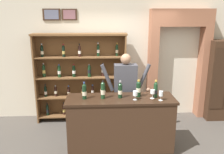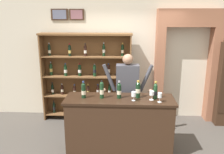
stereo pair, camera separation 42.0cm
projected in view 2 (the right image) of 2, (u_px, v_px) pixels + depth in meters
ground_plane at (122, 151)px, 4.33m from camera, size 14.00×14.00×0.02m
back_wall at (124, 51)px, 5.55m from camera, size 12.00×0.19×3.13m
wine_shelf at (87, 75)px, 5.43m from camera, size 2.05×0.33×2.01m
archway_doorway at (186, 58)px, 5.39m from camera, size 1.39×0.45×2.52m
tasting_counter at (119, 125)px, 4.20m from camera, size 1.87×0.60×1.02m
shopkeeper at (127, 87)px, 4.57m from camera, size 0.98×0.22×1.69m
tasting_bottle_brunello at (83, 90)px, 4.05m from camera, size 0.07×0.07×0.30m
tasting_bottle_grappa at (102, 90)px, 4.04m from camera, size 0.07×0.07×0.31m
tasting_bottle_rosso at (119, 90)px, 4.04m from camera, size 0.07×0.07×0.31m
tasting_bottle_vin_santo at (138, 89)px, 4.06m from camera, size 0.08×0.08×0.30m
tasting_bottle_prosecco at (155, 91)px, 4.02m from camera, size 0.07×0.07×0.31m
wine_glass_right at (160, 96)px, 3.86m from camera, size 0.07×0.07×0.16m
wine_glass_left at (152, 94)px, 3.96m from camera, size 0.08×0.08×0.16m
wine_glass_spare at (133, 95)px, 3.93m from camera, size 0.08×0.08×0.16m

